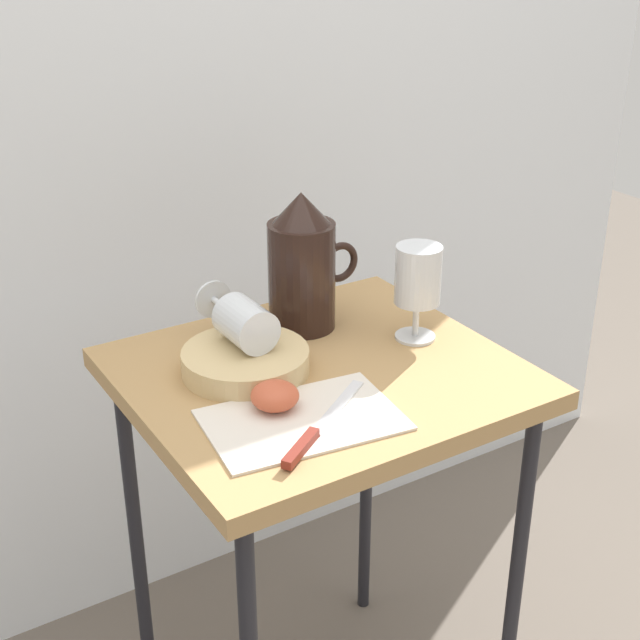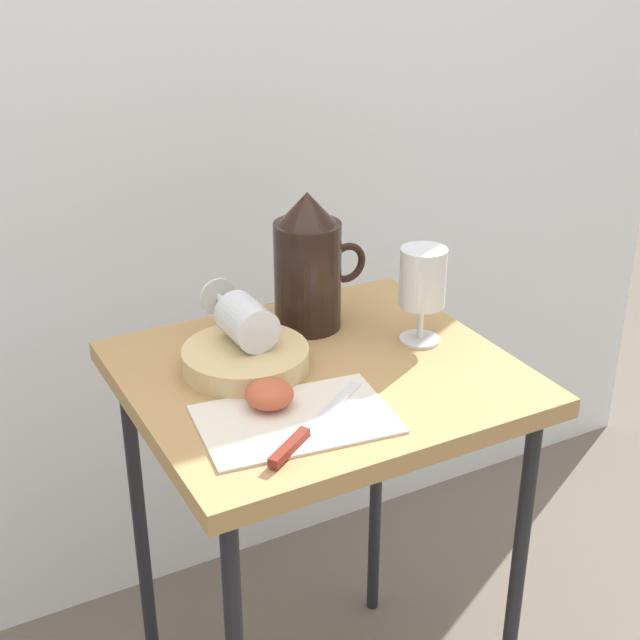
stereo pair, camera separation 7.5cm
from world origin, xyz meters
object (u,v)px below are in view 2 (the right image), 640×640
at_px(table, 320,412).
at_px(apple_half_left, 270,394).
at_px(wine_glass_upright, 423,283).
at_px(knife, 305,433).
at_px(basket_tray, 246,359).
at_px(pitcher, 308,273).
at_px(wine_glass_tipped_near, 245,320).

relative_size(table, apple_half_left, 11.04).
relative_size(wine_glass_upright, knife, 0.76).
relative_size(basket_tray, wine_glass_upright, 1.22).
bearing_deg(pitcher, wine_glass_tipped_near, -153.95).
distance_m(apple_half_left, knife, 0.09).
bearing_deg(apple_half_left, wine_glass_upright, 14.42).
height_order(pitcher, wine_glass_upright, pitcher).
bearing_deg(pitcher, wine_glass_upright, -45.70).
height_order(pitcher, apple_half_left, pitcher).
xyz_separation_m(basket_tray, wine_glass_upright, (0.28, -0.04, 0.08)).
distance_m(table, pitcher, 0.22).
xyz_separation_m(table, basket_tray, (-0.10, 0.05, 0.09)).
relative_size(basket_tray, wine_glass_tipped_near, 1.23).
xyz_separation_m(basket_tray, pitcher, (0.15, 0.09, 0.07)).
height_order(basket_tray, apple_half_left, apple_half_left).
bearing_deg(basket_tray, table, -27.15).
bearing_deg(wine_glass_tipped_near, knife, -95.10).
bearing_deg(knife, pitcher, 61.60).
height_order(table, wine_glass_tipped_near, wine_glass_tipped_near).
relative_size(table, wine_glass_upright, 4.74).
xyz_separation_m(table, knife, (-0.11, -0.16, 0.08)).
height_order(apple_half_left, knife, apple_half_left).
distance_m(wine_glass_tipped_near, apple_half_left, 0.15).
bearing_deg(apple_half_left, pitcher, 51.09).
relative_size(table, basket_tray, 3.90).
xyz_separation_m(basket_tray, wine_glass_tipped_near, (0.01, 0.02, 0.05)).
height_order(basket_tray, wine_glass_upright, wine_glass_upright).
bearing_deg(table, basket_tray, 152.85).
bearing_deg(basket_tray, pitcher, 30.77).
distance_m(basket_tray, wine_glass_tipped_near, 0.06).
bearing_deg(table, wine_glass_upright, 2.59).
relative_size(table, wine_glass_tipped_near, 4.81).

